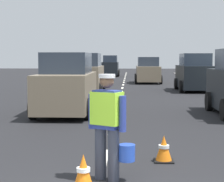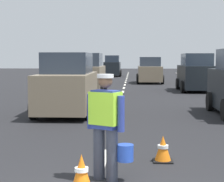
% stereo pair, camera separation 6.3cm
% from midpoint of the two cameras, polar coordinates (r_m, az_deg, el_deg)
% --- Properties ---
extents(ground_plane, '(96.00, 96.00, 0.00)m').
position_cam_midpoint_polar(ground_plane, '(25.79, 1.45, 0.48)').
color(ground_plane, black).
extents(lane_center_line, '(0.14, 46.40, 0.01)m').
position_cam_midpoint_polar(lane_center_line, '(29.98, 1.61, 1.09)').
color(lane_center_line, silver).
rests_on(lane_center_line, ground).
extents(road_worker, '(0.74, 0.46, 1.67)m').
position_cam_midpoint_polar(road_worker, '(6.18, -0.80, -4.41)').
color(road_worker, '#383D4C').
rests_on(road_worker, ground).
extents(traffic_cone_near, '(0.36, 0.36, 0.49)m').
position_cam_midpoint_polar(traffic_cone_near, '(7.46, 7.23, -8.26)').
color(traffic_cone_near, black).
rests_on(traffic_cone_near, ground).
extents(traffic_cone_far, '(0.36, 0.36, 0.53)m').
position_cam_midpoint_polar(traffic_cone_far, '(5.87, -4.46, -11.63)').
color(traffic_cone_far, black).
rests_on(traffic_cone_far, ground).
extents(car_oncoming_second, '(1.95, 4.25, 2.18)m').
position_cam_midpoint_polar(car_oncoming_second, '(21.37, -3.90, 2.32)').
color(car_oncoming_second, gray).
rests_on(car_oncoming_second, ground).
extents(car_parked_far, '(2.03, 4.03, 2.19)m').
position_cam_midpoint_polar(car_parked_far, '(23.60, 11.74, 2.47)').
color(car_parked_far, black).
rests_on(car_parked_far, ground).
extents(car_oncoming_lead, '(1.95, 3.97, 2.10)m').
position_cam_midpoint_polar(car_oncoming_lead, '(13.62, -6.65, 0.75)').
color(car_oncoming_lead, gray).
rests_on(car_oncoming_lead, ground).
extents(car_outgoing_far, '(2.02, 4.06, 2.00)m').
position_cam_midpoint_polar(car_outgoing_far, '(30.66, 5.14, 2.88)').
color(car_outgoing_far, gray).
rests_on(car_outgoing_far, ground).
extents(car_oncoming_third, '(1.90, 3.84, 2.21)m').
position_cam_midpoint_polar(car_oncoming_third, '(42.09, -0.28, 3.53)').
color(car_oncoming_third, black).
rests_on(car_oncoming_third, ground).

